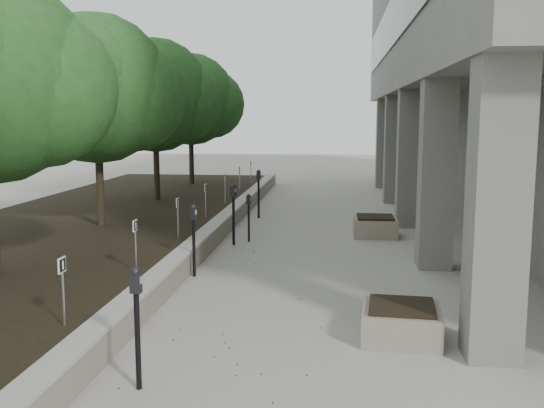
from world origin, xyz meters
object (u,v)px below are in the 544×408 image
at_px(crabapple_tree_3, 97,121).
at_px(planter_front, 401,322).
at_px(parking_meter_3, 233,215).
at_px(parking_meter_4, 249,218).
at_px(parking_meter_2, 194,241).
at_px(crabapple_tree_4, 155,119).
at_px(planter_back, 375,226).
at_px(parking_meter_1, 137,329).
at_px(parking_meter_5, 259,194).
at_px(crabapple_tree_5, 191,119).

bearing_deg(crabapple_tree_3, planter_front, -42.24).
bearing_deg(parking_meter_3, parking_meter_4, 75.63).
bearing_deg(parking_meter_2, crabapple_tree_4, 133.15).
relative_size(parking_meter_2, planter_back, 1.27).
height_order(parking_meter_1, planter_back, parking_meter_1).
relative_size(parking_meter_2, parking_meter_5, 0.95).
relative_size(parking_meter_2, parking_meter_3, 0.95).
bearing_deg(parking_meter_2, planter_back, 72.07).
xyz_separation_m(crabapple_tree_5, parking_meter_4, (3.85, -9.75, -2.49)).
bearing_deg(planter_back, parking_meter_4, -160.66).
distance_m(crabapple_tree_3, planter_back, 7.83).
bearing_deg(parking_meter_3, planter_front, -39.02).
xyz_separation_m(planter_front, planter_back, (0.08, 7.84, 0.01)).
height_order(crabapple_tree_3, parking_meter_1, crabapple_tree_3).
relative_size(crabapple_tree_3, parking_meter_2, 3.67).
relative_size(parking_meter_4, planter_front, 1.12).
height_order(parking_meter_4, planter_front, parking_meter_4).
bearing_deg(parking_meter_1, crabapple_tree_3, 118.40).
height_order(crabapple_tree_4, parking_meter_1, crabapple_tree_4).
bearing_deg(crabapple_tree_4, crabapple_tree_5, 90.00).
height_order(crabapple_tree_5, parking_meter_1, crabapple_tree_5).
height_order(parking_meter_1, parking_meter_4, parking_meter_1).
height_order(parking_meter_1, parking_meter_2, parking_meter_1).
xyz_separation_m(parking_meter_4, planter_back, (3.30, 1.16, -0.35)).
relative_size(parking_meter_3, planter_front, 1.39).
distance_m(crabapple_tree_3, parking_meter_2, 5.21).
height_order(crabapple_tree_3, crabapple_tree_5, same).
relative_size(crabapple_tree_5, parking_meter_2, 3.67).
bearing_deg(crabapple_tree_3, parking_meter_5, 47.20).
bearing_deg(crabapple_tree_5, planter_back, -50.18).
bearing_deg(crabapple_tree_5, planter_front, -66.69).
distance_m(parking_meter_1, planter_front, 3.88).
bearing_deg(parking_meter_1, crabapple_tree_4, 109.97).
bearing_deg(planter_front, parking_meter_1, -148.40).
bearing_deg(parking_meter_5, planter_back, -45.32).
bearing_deg(crabapple_tree_5, parking_meter_4, -68.42).
relative_size(crabapple_tree_3, parking_meter_4, 4.35).
relative_size(parking_meter_5, planter_front, 1.39).
bearing_deg(parking_meter_1, parking_meter_2, 100.26).
bearing_deg(parking_meter_1, parking_meter_3, 96.03).
bearing_deg(crabapple_tree_4, parking_meter_2, -68.61).
distance_m(crabapple_tree_5, planter_back, 11.54).
bearing_deg(crabapple_tree_3, parking_meter_1, -65.80).
height_order(parking_meter_2, parking_meter_4, parking_meter_2).
height_order(crabapple_tree_5, parking_meter_4, crabapple_tree_5).
bearing_deg(parking_meter_3, crabapple_tree_3, -161.80).
distance_m(crabapple_tree_3, planter_front, 9.98).
xyz_separation_m(parking_meter_2, parking_meter_3, (0.28, 3.10, 0.04)).
distance_m(crabapple_tree_5, parking_meter_5, 7.46).
height_order(planter_front, planter_back, planter_back).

